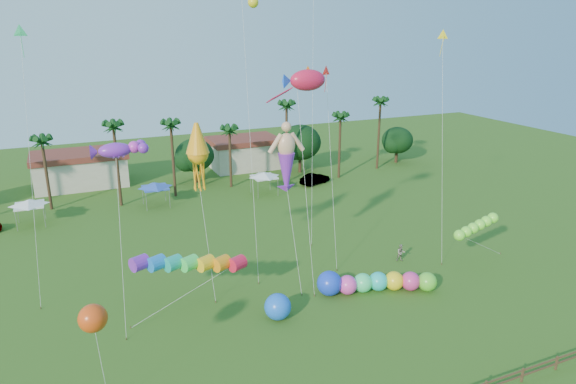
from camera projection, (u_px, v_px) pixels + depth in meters
name	position (u px, v px, depth m)	size (l,w,h in m)	color
ground	(349.00, 363.00, 34.01)	(160.00, 160.00, 0.00)	#285116
tree_line	(214.00, 153.00, 72.38)	(69.46, 8.91, 11.00)	#3A2819
buildings_row	(160.00, 164.00, 75.75)	(35.00, 7.00, 4.00)	beige
tent_row	(156.00, 186.00, 62.50)	(31.00, 4.00, 0.60)	white
car_b	(315.00, 179.00, 72.64)	(1.60, 4.60, 1.51)	#4C4C54
spectator_b	(401.00, 253.00, 48.65)	(0.81, 0.63, 1.67)	gray
caterpillar_inflatable	(372.00, 282.00, 42.93)	(10.01, 4.84, 2.08)	#F440B1
blue_ball	(278.00, 307.00, 38.91)	(2.05, 2.05, 2.05)	blue
rainbow_tube	(211.00, 268.00, 39.24)	(10.53, 3.26, 4.24)	red
green_worm	(459.00, 235.00, 46.20)	(9.10, 2.51, 3.98)	#7AFF38
orange_ball_kite	(93.00, 318.00, 28.36)	(2.09, 2.09, 6.71)	#DF4512
merman_kite	(286.00, 162.00, 44.08)	(2.50, 5.86, 13.15)	#E5A982
fish_kite	(308.00, 80.00, 41.77)	(4.88, 6.15, 18.10)	red
squid_kite	(198.00, 154.00, 41.12)	(2.35, 4.81, 14.19)	orange
lobster_kite	(115.00, 150.00, 36.06)	(4.21, 5.01, 13.76)	purple
delta_kite_red	(326.00, 76.00, 46.21)	(1.61, 5.18, 17.99)	red
delta_kite_yellow	(443.00, 42.00, 46.09)	(1.88, 4.63, 21.07)	yellow
delta_kite_green	(21.00, 39.00, 37.41)	(2.00, 3.30, 21.46)	#34E081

